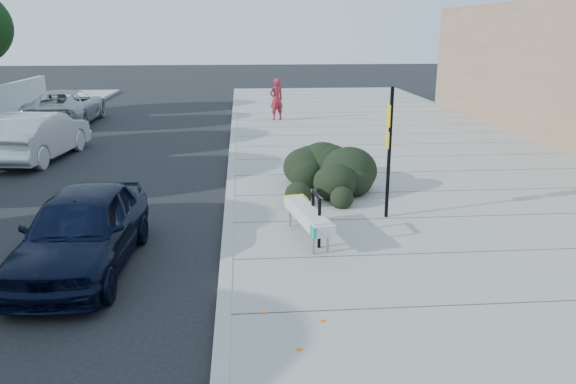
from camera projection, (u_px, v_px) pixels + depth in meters
name	position (u px, v px, depth m)	size (l,w,h in m)	color
ground	(227.00, 268.00, 10.02)	(120.00, 120.00, 0.00)	black
sidewalk_near	(437.00, 183.00, 15.23)	(11.20, 50.00, 0.15)	gray
curb_near	(231.00, 188.00, 14.78)	(0.22, 50.00, 0.17)	#9E9E99
bench	(308.00, 215.00, 10.85)	(0.79, 2.09, 0.62)	gray
bike_rack	(316.00, 213.00, 10.67)	(0.11, 0.67, 0.97)	black
sign_post	(389.00, 145.00, 11.84)	(0.11, 0.33, 2.82)	black
hedge	(324.00, 162.00, 14.39)	(1.80, 3.61, 1.35)	black
sedan_navy	(82.00, 230.00, 9.81)	(1.71, 4.26, 1.45)	black
wagon_silver	(38.00, 136.00, 18.18)	(1.66, 4.75, 1.56)	silver
suv_silver	(66.00, 106.00, 25.15)	(2.55, 5.52, 1.53)	#AAACB0
pedestrian	(276.00, 99.00, 25.14)	(0.68, 0.44, 1.86)	maroon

